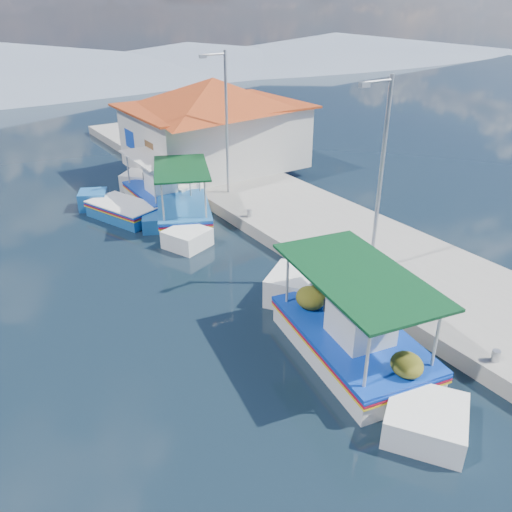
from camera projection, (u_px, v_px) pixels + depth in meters
ground at (292, 366)px, 12.96m from camera, size 160.00×160.00×0.00m
quay at (321, 227)px, 20.24m from camera, size 5.00×44.00×0.50m
bollards at (290, 237)px, 18.47m from camera, size 0.20×17.20×0.30m
main_caique at (349, 337)px, 13.18m from camera, size 3.30×8.07×2.70m
caique_green_canopy at (182, 213)px, 21.27m from camera, size 3.80×6.39×2.60m
caique_blue_hull at (124, 212)px, 21.69m from camera, size 2.90×5.27×1.00m
caique_far at (159, 195)px, 23.06m from camera, size 2.15×6.99×2.45m
harbor_building at (214, 121)px, 25.99m from camera, size 10.49×10.49×4.40m
lamp_post_near at (379, 170)px, 14.95m from camera, size 1.21×0.14×6.00m
lamp_post_far at (225, 117)px, 21.69m from camera, size 1.21×0.14×6.00m
mountain_ridge at (38, 63)px, 57.18m from camera, size 171.40×96.00×5.50m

